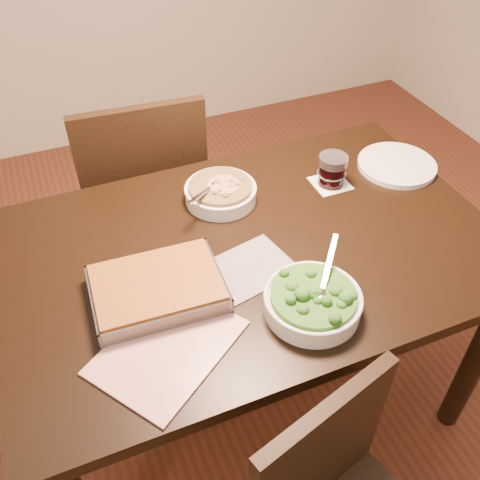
# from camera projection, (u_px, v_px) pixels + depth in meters

# --- Properties ---
(ground) EXTENTS (4.00, 4.00, 0.00)m
(ground) POSITION_uv_depth(u_px,v_px,m) (249.00, 392.00, 2.01)
(ground) COLOR #482214
(ground) RESTS_ON ground
(table) EXTENTS (1.40, 0.90, 0.75)m
(table) POSITION_uv_depth(u_px,v_px,m) (252.00, 269.00, 1.57)
(table) COLOR black
(table) RESTS_ON ground
(magazine_a) EXTENTS (0.41, 0.39, 0.01)m
(magazine_a) POSITION_uv_depth(u_px,v_px,m) (168.00, 347.00, 1.24)
(magazine_a) COLOR #A32E30
(magazine_a) RESTS_ON table
(magazine_b) EXTENTS (0.28, 0.23, 0.00)m
(magazine_b) POSITION_uv_depth(u_px,v_px,m) (246.00, 270.00, 1.43)
(magazine_b) COLOR #2A2A33
(magazine_b) RESTS_ON table
(coaster) EXTENTS (0.11, 0.11, 0.00)m
(coaster) POSITION_uv_depth(u_px,v_px,m) (330.00, 183.00, 1.72)
(coaster) COLOR white
(coaster) RESTS_ON table
(stew_bowl) EXTENTS (0.22, 0.22, 0.09)m
(stew_bowl) POSITION_uv_depth(u_px,v_px,m) (221.00, 192.00, 1.64)
(stew_bowl) COLOR white
(stew_bowl) RESTS_ON table
(broccoli_bowl) EXTENTS (0.24, 0.24, 0.09)m
(broccoli_bowl) POSITION_uv_depth(u_px,v_px,m) (313.00, 301.00, 1.31)
(broccoli_bowl) COLOR white
(broccoli_bowl) RESTS_ON table
(baking_dish) EXTENTS (0.34, 0.26, 0.06)m
(baking_dish) POSITION_uv_depth(u_px,v_px,m) (157.00, 289.00, 1.34)
(baking_dish) COLOR silver
(baking_dish) RESTS_ON table
(wine_tumbler) EXTENTS (0.09, 0.09, 0.10)m
(wine_tumbler) POSITION_uv_depth(u_px,v_px,m) (332.00, 169.00, 1.68)
(wine_tumbler) COLOR black
(wine_tumbler) RESTS_ON coaster
(dinner_plate) EXTENTS (0.26, 0.26, 0.02)m
(dinner_plate) POSITION_uv_depth(u_px,v_px,m) (397.00, 165.00, 1.78)
(dinner_plate) COLOR silver
(dinner_plate) RESTS_ON table
(chair_far) EXTENTS (0.47, 0.47, 0.95)m
(chair_far) POSITION_uv_depth(u_px,v_px,m) (144.00, 192.00, 2.05)
(chair_far) COLOR black
(chair_far) RESTS_ON ground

